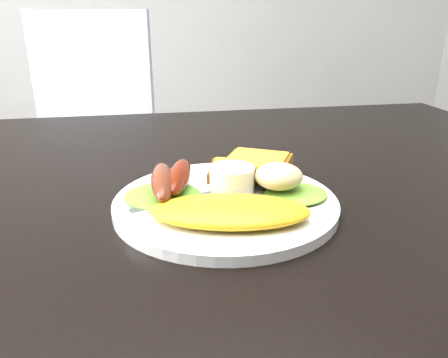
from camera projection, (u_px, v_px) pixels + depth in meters
name	position (u px, v px, depth m)	size (l,w,h in m)	color
dining_table	(209.00, 184.00, 0.63)	(1.20, 0.80, 0.04)	black
dining_chair	(96.00, 169.00, 1.52)	(0.44, 0.44, 0.05)	#A28358
person	(73.00, 121.00, 1.39)	(0.46, 0.31, 1.28)	navy
plate	(226.00, 203.00, 0.50)	(0.26, 0.26, 0.01)	white
lettuce_left	(163.00, 195.00, 0.50)	(0.09, 0.08, 0.01)	#37911B
lettuce_right	(296.00, 194.00, 0.50)	(0.08, 0.07, 0.01)	#66A424
omelette	(230.00, 211.00, 0.44)	(0.16, 0.08, 0.02)	orange
sausage_a	(162.00, 181.00, 0.49)	(0.03, 0.11, 0.03)	brown
sausage_b	(179.00, 176.00, 0.51)	(0.03, 0.10, 0.03)	#642108
ramekin	(232.00, 179.00, 0.51)	(0.05, 0.05, 0.03)	white
toast_a	(236.00, 171.00, 0.57)	(0.07, 0.07, 0.01)	brown
toast_b	(257.00, 165.00, 0.55)	(0.08, 0.08, 0.01)	brown
potato_salad	(279.00, 176.00, 0.50)	(0.06, 0.05, 0.03)	#F4F1B4
fork	(197.00, 198.00, 0.50)	(0.16, 0.01, 0.00)	#ADAFB7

